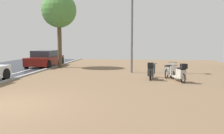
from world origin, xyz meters
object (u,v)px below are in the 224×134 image
Objects in this scene: scooter_far at (179,73)px; scooter_mid at (169,70)px; lamp_post at (132,19)px; street_tree at (59,11)px; scooter_near at (151,71)px; parked_car_far at (45,59)px.

scooter_mid is at bearing 101.97° from scooter_far.
lamp_post is 6.22m from street_tree.
lamp_post reaches higher than street_tree.
scooter_near is 0.29× the size of lamp_post.
street_tree is at bearing 142.32° from scooter_near.
parked_car_far is at bearing 144.75° from scooter_near.
lamp_post is at bearing -23.70° from street_tree.
street_tree reaches higher than scooter_mid.
scooter_mid is at bearing -40.05° from lamp_post.
scooter_far is at bearing -34.04° from parked_car_far.
lamp_post is at bearing 112.71° from scooter_near.
street_tree is at bearing -21.42° from parked_car_far.
lamp_post is (-2.21, 1.86, 3.04)m from scooter_mid.
parked_car_far is at bearing 156.75° from lamp_post.
parked_car_far is at bearing 158.58° from street_tree.
parked_car_far is (-9.60, 6.49, 0.17)m from scooter_far.
scooter_near is at bearing -67.29° from lamp_post.
street_tree is at bearing 151.10° from scooter_mid.
scooter_mid is 0.96× the size of scooter_far.
scooter_near is 10.06m from parked_car_far.
street_tree is (-5.64, 2.47, 0.89)m from lamp_post.
street_tree reaches higher than scooter_near.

